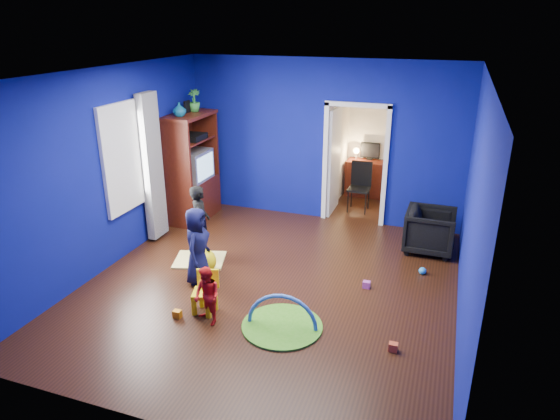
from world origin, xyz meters
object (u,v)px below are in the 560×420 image
(child_navy, at_px, (197,246))
(folding_chair, at_px, (359,188))
(toddler_red, at_px, (207,296))
(tv_armoire, at_px, (192,168))
(child_black, at_px, (201,223))
(kid_chair, at_px, (204,295))
(vase, at_px, (179,110))
(armchair, at_px, (430,231))
(play_mat, at_px, (282,326))
(study_desk, at_px, (368,178))
(crt_tv, at_px, (194,166))
(hopper_ball, at_px, (204,261))

(child_navy, relative_size, folding_chair, 1.21)
(toddler_red, relative_size, tv_armoire, 0.38)
(child_black, xyz_separation_m, kid_chair, (0.74, -1.36, -0.35))
(vase, bearing_deg, child_black, -51.82)
(child_navy, relative_size, tv_armoire, 0.57)
(armchair, height_order, play_mat, armchair)
(play_mat, bearing_deg, vase, 137.03)
(armchair, relative_size, tv_armoire, 0.39)
(study_desk, bearing_deg, child_black, -116.41)
(armchair, distance_m, toddler_red, 3.86)
(toddler_red, bearing_deg, crt_tv, 149.71)
(hopper_ball, bearing_deg, child_navy, -78.69)
(child_navy, distance_m, hopper_ball, 0.45)
(kid_chair, relative_size, study_desk, 0.57)
(folding_chair, bearing_deg, play_mat, -91.46)
(child_black, relative_size, play_mat, 1.21)
(hopper_ball, relative_size, folding_chair, 0.40)
(child_navy, distance_m, play_mat, 1.73)
(child_black, bearing_deg, folding_chair, -64.82)
(crt_tv, xyz_separation_m, kid_chair, (1.63, -2.83, -0.77))
(tv_armoire, relative_size, crt_tv, 2.80)
(kid_chair, bearing_deg, child_black, 102.33)
(study_desk, bearing_deg, play_mat, -91.19)
(toddler_red, bearing_deg, kid_chair, 156.18)
(child_black, bearing_deg, child_navy, 172.63)
(toddler_red, height_order, play_mat, toddler_red)
(vase, relative_size, tv_armoire, 0.12)
(tv_armoire, relative_size, kid_chair, 3.92)
(kid_chair, bearing_deg, folding_chair, 58.31)
(vase, distance_m, tv_armoire, 1.14)
(armchair, xyz_separation_m, crt_tv, (-4.20, 0.03, 0.67))
(crt_tv, height_order, hopper_ball, crt_tv)
(kid_chair, relative_size, folding_chair, 0.54)
(child_black, xyz_separation_m, vase, (-0.93, 1.18, 1.48))
(armchair, xyz_separation_m, child_navy, (-3.02, -2.11, 0.20))
(tv_armoire, distance_m, play_mat, 4.04)
(armchair, height_order, tv_armoire, tv_armoire)
(crt_tv, height_order, kid_chair, crt_tv)
(child_navy, xyz_separation_m, toddler_red, (0.60, -0.89, -0.18))
(armchair, xyz_separation_m, child_black, (-3.31, -1.45, 0.25))
(hopper_ball, xyz_separation_m, study_desk, (1.65, 4.23, 0.19))
(child_black, bearing_deg, play_mat, -158.33)
(toddler_red, bearing_deg, child_black, 149.18)
(hopper_ball, bearing_deg, kid_chair, -62.06)
(child_navy, xyz_separation_m, study_desk, (1.60, 4.48, -0.18))
(child_black, height_order, child_navy, child_black)
(folding_chair, bearing_deg, crt_tv, -153.65)
(child_black, distance_m, kid_chair, 1.59)
(child_black, height_order, hopper_ball, child_black)
(hopper_ball, relative_size, play_mat, 0.38)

